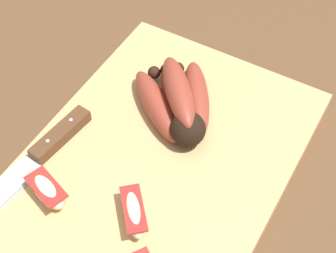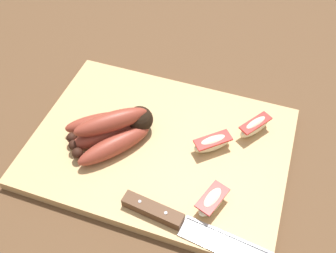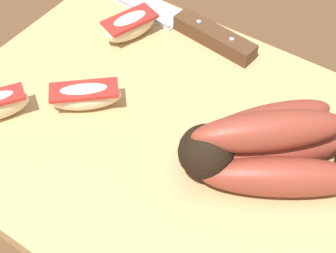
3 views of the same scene
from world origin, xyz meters
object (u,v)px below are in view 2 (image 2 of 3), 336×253
object	(u,v)px
chefs_knife	(181,223)
apple_wedge_near	(213,143)
banana_bunch	(113,129)
apple_wedge_middle	(255,126)
apple_wedge_far	(212,200)

from	to	relation	value
chefs_knife	apple_wedge_near	world-z (taller)	apple_wedge_near
banana_bunch	chefs_knife	world-z (taller)	banana_bunch
banana_bunch	apple_wedge_near	bearing A→B (deg)	-168.53
banana_bunch	chefs_knife	distance (m)	0.21
apple_wedge_middle	apple_wedge_far	xyz separation A→B (m)	(0.03, 0.17, -0.00)
apple_wedge_far	banana_bunch	bearing A→B (deg)	-20.37
banana_bunch	chefs_knife	size ratio (longest dim) A/B	0.58
chefs_knife	apple_wedge_far	world-z (taller)	apple_wedge_far
chefs_knife	apple_wedge_middle	world-z (taller)	apple_wedge_middle
chefs_knife	apple_wedge_near	xyz separation A→B (m)	(-0.01, -0.16, 0.01)
banana_bunch	apple_wedge_middle	bearing A→B (deg)	-157.93
chefs_knife	apple_wedge_far	size ratio (longest dim) A/B	4.08
banana_bunch	chefs_knife	bearing A→B (deg)	143.63
chefs_knife	apple_wedge_near	bearing A→B (deg)	-92.49
banana_bunch	apple_wedge_middle	distance (m)	0.25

